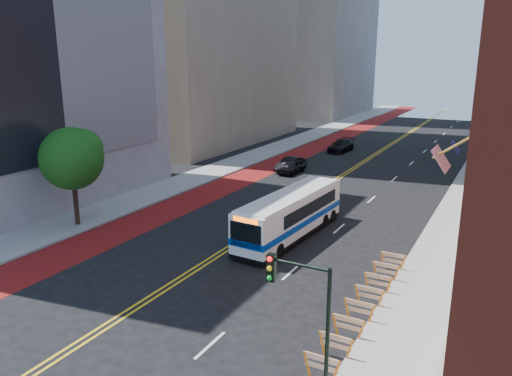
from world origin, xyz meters
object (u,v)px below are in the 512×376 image
(transit_bus, at_px, (291,214))
(street_tree, at_px, (72,156))
(traffic_signal, at_px, (302,304))
(car_c, at_px, (341,146))
(car_a, at_px, (292,167))
(car_b, at_px, (290,164))

(transit_bus, bearing_deg, street_tree, -156.18)
(traffic_signal, bearing_deg, car_c, 107.07)
(car_a, bearing_deg, car_c, 89.66)
(street_tree, distance_m, traffic_signal, 22.79)
(car_c, bearing_deg, car_b, -91.23)
(car_b, distance_m, car_c, 12.80)
(transit_bus, bearing_deg, car_b, 118.14)
(car_a, height_order, car_c, car_c)
(street_tree, height_order, traffic_signal, street_tree)
(transit_bus, bearing_deg, traffic_signal, -61.02)
(traffic_signal, bearing_deg, car_a, 114.58)
(traffic_signal, distance_m, car_a, 34.29)
(street_tree, relative_size, car_a, 1.69)
(transit_bus, distance_m, car_c, 30.73)
(car_c, bearing_deg, transit_bus, -73.86)
(traffic_signal, height_order, car_c, traffic_signal)
(transit_bus, bearing_deg, car_c, 106.48)
(traffic_signal, distance_m, car_b, 35.17)
(street_tree, xyz_separation_m, transit_bus, (13.77, 5.04, -3.38))
(street_tree, distance_m, transit_bus, 15.05)
(car_a, bearing_deg, street_tree, -104.82)
(traffic_signal, height_order, transit_bus, traffic_signal)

